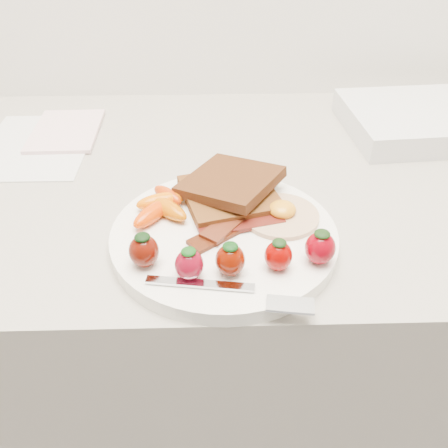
{
  "coord_description": "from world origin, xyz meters",
  "views": [
    {
      "loc": [
        -0.02,
        1.06,
        1.28
      ],
      "look_at": [
        -0.01,
        1.53,
        0.93
      ],
      "focal_mm": 40.0,
      "sensor_mm": 36.0,
      "label": 1
    }
  ],
  "objects": [
    {
      "name": "paper_sheet",
      "position": [
        -0.31,
        1.79,
        0.9
      ],
      "size": [
        0.17,
        0.23,
        0.0
      ],
      "primitive_type": "cube",
      "rotation": [
        0.0,
        0.0,
        -0.0
      ],
      "color": "silver",
      "rests_on": "counter"
    },
    {
      "name": "strawberries",
      "position": [
        -0.0,
        1.47,
        0.94
      ],
      "size": [
        0.22,
        0.05,
        0.04
      ],
      "color": "#4A0B03",
      "rests_on": "plate"
    },
    {
      "name": "fried_egg",
      "position": [
        0.06,
        1.56,
        0.92
      ],
      "size": [
        0.11,
        0.11,
        0.02
      ],
      "color": "beige",
      "rests_on": "plate"
    },
    {
      "name": "appliance",
      "position": [
        0.33,
        1.83,
        0.92
      ],
      "size": [
        0.27,
        0.22,
        0.04
      ],
      "primitive_type": "cube",
      "rotation": [
        0.0,
        0.0,
        0.08
      ],
      "color": "silver",
      "rests_on": "counter"
    },
    {
      "name": "bacon_strips",
      "position": [
        0.0,
        1.54,
        0.92
      ],
      "size": [
        0.12,
        0.11,
        0.01
      ],
      "color": "black",
      "rests_on": "plate"
    },
    {
      "name": "baby_carrots",
      "position": [
        -0.09,
        1.57,
        0.93
      ],
      "size": [
        0.08,
        0.1,
        0.02
      ],
      "color": "#E36400",
      "rests_on": "plate"
    },
    {
      "name": "plate",
      "position": [
        -0.01,
        1.53,
        0.91
      ],
      "size": [
        0.27,
        0.27,
        0.02
      ],
      "primitive_type": "cylinder",
      "color": "white",
      "rests_on": "counter"
    },
    {
      "name": "toast_upper",
      "position": [
        0.0,
        1.61,
        0.94
      ],
      "size": [
        0.15,
        0.15,
        0.03
      ],
      "primitive_type": "cube",
      "rotation": [
        0.0,
        -0.1,
        -0.58
      ],
      "color": "black",
      "rests_on": "toast_lower"
    },
    {
      "name": "counter",
      "position": [
        0.0,
        1.7,
        0.45
      ],
      "size": [
        2.0,
        0.6,
        0.9
      ],
      "primitive_type": "cube",
      "color": "gray",
      "rests_on": "ground"
    },
    {
      "name": "toast_lower",
      "position": [
        -0.0,
        1.6,
        0.93
      ],
      "size": [
        0.14,
        0.14,
        0.01
      ],
      "primitive_type": "cube",
      "rotation": [
        0.0,
        0.0,
        0.27
      ],
      "color": "#371806",
      "rests_on": "plate"
    },
    {
      "name": "notepad",
      "position": [
        -0.27,
        1.84,
        0.91
      ],
      "size": [
        0.11,
        0.16,
        0.01
      ],
      "primitive_type": "cube",
      "rotation": [
        0.0,
        0.0,
        0.02
      ],
      "color": "silver",
      "rests_on": "paper_sheet"
    },
    {
      "name": "fork",
      "position": [
        0.0,
        1.43,
        0.92
      ],
      "size": [
        0.17,
        0.06,
        0.0
      ],
      "color": "silver",
      "rests_on": "plate"
    }
  ]
}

